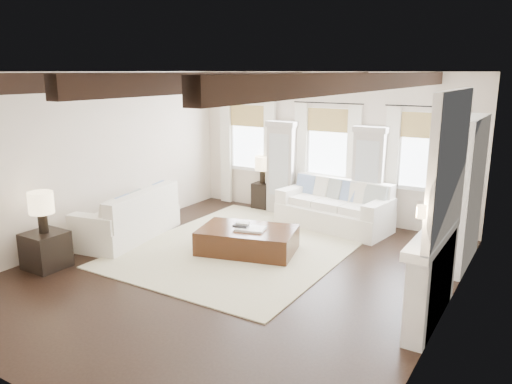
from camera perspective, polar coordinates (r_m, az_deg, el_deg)
The scene contains 15 objects.
ground at distance 8.32m, azimuth -2.54°, elevation -9.04°, with size 7.50×7.50×0.00m, color black.
room_shell at distance 8.18m, azimuth 5.22°, elevation 4.31°, with size 6.54×7.54×3.22m.
area_rug at distance 9.41m, azimuth -1.33°, elevation -6.23°, with size 3.67×4.68×0.02m, color beige.
sofa_back at distance 10.60m, azimuth 9.06°, elevation -1.83°, with size 2.45×1.37×1.00m.
sofa_left at distance 10.09m, azimuth -14.15°, elevation -2.98°, with size 1.39×2.41×0.97m.
ottoman at distance 9.08m, azimuth -0.98°, elevation -5.56°, with size 1.70×1.06×0.45m, color black.
tray at distance 8.94m, azimuth -0.60°, elevation -4.22°, with size 0.50×0.38×0.04m, color white.
book_lower at distance 9.00m, azimuth -1.73°, elevation -3.83°, with size 0.26×0.20×0.04m, color #262628.
book_upper at distance 9.01m, azimuth -1.50°, elevation -3.57°, with size 0.22×0.17×0.03m, color beige.
side_table_front at distance 9.07m, azimuth -22.88°, elevation -6.14°, with size 0.61×0.61×0.61m, color black.
lamp_front at distance 8.85m, azimuth -23.34°, elevation -1.39°, with size 0.40×0.40×0.69m.
side_table_back at distance 11.92m, azimuth 0.77°, elevation -0.41°, with size 0.41×0.41×0.62m, color black.
lamp_back at distance 11.76m, azimuth 0.78°, elevation 3.12°, with size 0.37×0.37×0.64m.
candlestick_near at distance 6.97m, azimuth 17.18°, elevation -11.64°, with size 0.15×0.15×0.73m.
candlestick_far at distance 7.37m, azimuth 18.14°, elevation -9.91°, with size 0.17×0.17×0.85m.
Camera 1 is at (4.33, -6.34, 3.21)m, focal length 35.00 mm.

